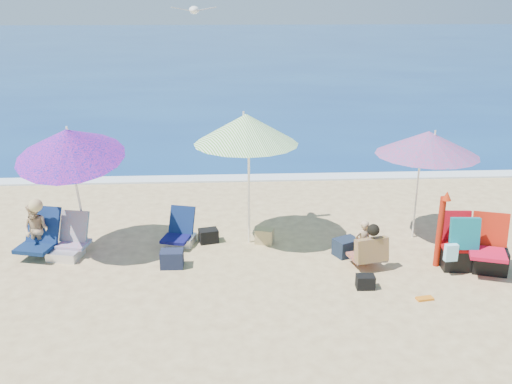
{
  "coord_description": "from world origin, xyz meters",
  "views": [
    {
      "loc": [
        -0.75,
        -7.42,
        4.05
      ],
      "look_at": [
        -0.3,
        1.0,
        1.1
      ],
      "focal_mm": 39.06,
      "sensor_mm": 36.0,
      "label": 1
    }
  ],
  "objects_px": {
    "chair_rainbow": "(69,245)",
    "camp_chair_right": "(457,249)",
    "umbrella_turquoise": "(428,143)",
    "umbrella_blue": "(68,144)",
    "umbrella_striped": "(246,129)",
    "chair_navy": "(180,235)",
    "camp_chair_left": "(489,254)",
    "seagull": "(194,10)",
    "person_center": "(366,246)",
    "furled_umbrella": "(441,225)",
    "person_left": "(37,230)"
  },
  "relations": [
    {
      "from": "umbrella_striped",
      "to": "umbrella_blue",
      "type": "height_order",
      "value": "umbrella_blue"
    },
    {
      "from": "umbrella_striped",
      "to": "seagull",
      "type": "xyz_separation_m",
      "value": [
        -0.8,
        0.42,
        1.85
      ]
    },
    {
      "from": "umbrella_striped",
      "to": "chair_rainbow",
      "type": "xyz_separation_m",
      "value": [
        -2.95,
        -0.36,
        -1.84
      ]
    },
    {
      "from": "chair_rainbow",
      "to": "camp_chair_right",
      "type": "height_order",
      "value": "camp_chair_right"
    },
    {
      "from": "person_center",
      "to": "furled_umbrella",
      "type": "bearing_deg",
      "value": -0.28
    },
    {
      "from": "umbrella_striped",
      "to": "furled_umbrella",
      "type": "height_order",
      "value": "umbrella_striped"
    },
    {
      "from": "person_center",
      "to": "umbrella_blue",
      "type": "bearing_deg",
      "value": 171.08
    },
    {
      "from": "umbrella_striped",
      "to": "umbrella_blue",
      "type": "bearing_deg",
      "value": -172.7
    },
    {
      "from": "camp_chair_left",
      "to": "person_center",
      "type": "relative_size",
      "value": 1.19
    },
    {
      "from": "umbrella_striped",
      "to": "camp_chair_left",
      "type": "xyz_separation_m",
      "value": [
        3.73,
        -1.29,
        -1.74
      ]
    },
    {
      "from": "umbrella_blue",
      "to": "chair_rainbow",
      "type": "xyz_separation_m",
      "value": [
        -0.17,
        -0.01,
        -1.72
      ]
    },
    {
      "from": "chair_navy",
      "to": "camp_chair_left",
      "type": "bearing_deg",
      "value": -14.78
    },
    {
      "from": "umbrella_striped",
      "to": "umbrella_turquoise",
      "type": "bearing_deg",
      "value": -0.23
    },
    {
      "from": "chair_navy",
      "to": "person_center",
      "type": "xyz_separation_m",
      "value": [
        2.99,
        -1.08,
        0.21
      ]
    },
    {
      "from": "furled_umbrella",
      "to": "person_left",
      "type": "height_order",
      "value": "furled_umbrella"
    },
    {
      "from": "umbrella_striped",
      "to": "chair_rainbow",
      "type": "relative_size",
      "value": 3.0
    },
    {
      "from": "umbrella_turquoise",
      "to": "umbrella_blue",
      "type": "xyz_separation_m",
      "value": [
        -5.83,
        -0.34,
        0.16
      ]
    },
    {
      "from": "camp_chair_right",
      "to": "chair_navy",
      "type": "bearing_deg",
      "value": 165.31
    },
    {
      "from": "camp_chair_right",
      "to": "seagull",
      "type": "xyz_separation_m",
      "value": [
        -4.07,
        1.57,
        3.54
      ]
    },
    {
      "from": "chair_rainbow",
      "to": "umbrella_turquoise",
      "type": "bearing_deg",
      "value": 3.35
    },
    {
      "from": "umbrella_turquoise",
      "to": "chair_rainbow",
      "type": "bearing_deg",
      "value": -176.65
    },
    {
      "from": "seagull",
      "to": "person_left",
      "type": "bearing_deg",
      "value": -163.89
    },
    {
      "from": "umbrella_turquoise",
      "to": "chair_rainbow",
      "type": "xyz_separation_m",
      "value": [
        -6.0,
        -0.35,
        -1.56
      ]
    },
    {
      "from": "umbrella_turquoise",
      "to": "seagull",
      "type": "xyz_separation_m",
      "value": [
        -3.85,
        0.43,
        2.12
      ]
    },
    {
      "from": "camp_chair_left",
      "to": "camp_chair_right",
      "type": "height_order",
      "value": "camp_chair_left"
    },
    {
      "from": "umbrella_blue",
      "to": "chair_navy",
      "type": "relative_size",
      "value": 3.23
    },
    {
      "from": "seagull",
      "to": "furled_umbrella",
      "type": "bearing_deg",
      "value": -21.6
    },
    {
      "from": "umbrella_blue",
      "to": "camp_chair_left",
      "type": "distance_m",
      "value": 6.77
    },
    {
      "from": "umbrella_blue",
      "to": "camp_chair_right",
      "type": "height_order",
      "value": "umbrella_blue"
    },
    {
      "from": "umbrella_striped",
      "to": "person_left",
      "type": "bearing_deg",
      "value": -174.2
    },
    {
      "from": "umbrella_striped",
      "to": "chair_rainbow",
      "type": "height_order",
      "value": "umbrella_striped"
    },
    {
      "from": "umbrella_striped",
      "to": "person_center",
      "type": "height_order",
      "value": "umbrella_striped"
    },
    {
      "from": "umbrella_turquoise",
      "to": "umbrella_striped",
      "type": "relative_size",
      "value": 0.88
    },
    {
      "from": "chair_navy",
      "to": "camp_chair_left",
      "type": "xyz_separation_m",
      "value": [
        4.88,
        -1.29,
        0.11
      ]
    },
    {
      "from": "seagull",
      "to": "person_center",
      "type": "bearing_deg",
      "value": -29.53
    },
    {
      "from": "chair_navy",
      "to": "person_left",
      "type": "relative_size",
      "value": 0.71
    },
    {
      "from": "person_left",
      "to": "person_center",
      "type": "bearing_deg",
      "value": -7.86
    },
    {
      "from": "umbrella_blue",
      "to": "seagull",
      "type": "xyz_separation_m",
      "value": [
        1.98,
        0.77,
        1.96
      ]
    },
    {
      "from": "furled_umbrella",
      "to": "chair_rainbow",
      "type": "xyz_separation_m",
      "value": [
        -5.95,
        0.72,
        -0.53
      ]
    },
    {
      "from": "chair_navy",
      "to": "seagull",
      "type": "relative_size",
      "value": 1.0
    },
    {
      "from": "camp_chair_right",
      "to": "person_left",
      "type": "relative_size",
      "value": 0.9
    },
    {
      "from": "chair_rainbow",
      "to": "camp_chair_right",
      "type": "relative_size",
      "value": 0.84
    },
    {
      "from": "umbrella_turquoise",
      "to": "umbrella_blue",
      "type": "bearing_deg",
      "value": -176.63
    },
    {
      "from": "camp_chair_right",
      "to": "person_left",
      "type": "xyz_separation_m",
      "value": [
        -6.72,
        0.81,
        0.13
      ]
    },
    {
      "from": "chair_rainbow",
      "to": "chair_navy",
      "type": "bearing_deg",
      "value": 11.39
    },
    {
      "from": "chair_navy",
      "to": "person_left",
      "type": "bearing_deg",
      "value": -171.36
    },
    {
      "from": "chair_navy",
      "to": "person_center",
      "type": "relative_size",
      "value": 0.92
    },
    {
      "from": "umbrella_blue",
      "to": "camp_chair_left",
      "type": "relative_size",
      "value": 2.51
    },
    {
      "from": "chair_rainbow",
      "to": "person_center",
      "type": "xyz_separation_m",
      "value": [
        4.79,
        -0.72,
        0.2
      ]
    },
    {
      "from": "furled_umbrella",
      "to": "person_left",
      "type": "xyz_separation_m",
      "value": [
        -6.44,
        0.74,
        -0.25
      ]
    }
  ]
}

